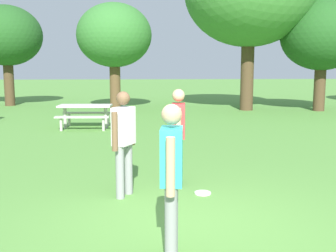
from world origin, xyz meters
name	(u,v)px	position (x,y,z in m)	size (l,w,h in m)	color
ground_plane	(191,228)	(0.00, 0.00, 0.00)	(120.00, 120.00, 0.00)	#568E3D
person_thrower	(178,131)	(0.03, 1.93, 0.94)	(0.26, 0.61, 1.64)	#1E234C
person_catcher	(172,172)	(-0.31, -0.79, 0.94)	(0.26, 0.61, 1.64)	gray
person_bystander	(124,137)	(-0.87, 1.37, 0.94)	(0.37, 0.55, 1.64)	gray
frisbee	(203,193)	(0.37, 1.39, 0.01)	(0.26, 0.26, 0.03)	white
picnic_table_near	(85,111)	(-2.39, 8.60, 0.56)	(1.77, 1.51, 0.77)	beige
tree_broad_center	(6,36)	(-7.30, 16.79, 3.52)	(3.56, 3.56, 5.07)	#4C3823
tree_far_right	(114,36)	(-1.74, 14.52, 3.40)	(3.46, 3.46, 4.91)	brown
tree_back_left	(322,35)	(7.55, 13.22, 3.38)	(3.70, 3.70, 4.98)	#4C3823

